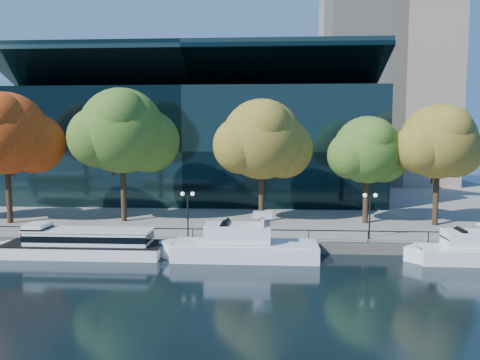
# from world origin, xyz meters

# --- Properties ---
(ground) EXTENTS (160.00, 160.00, 0.00)m
(ground) POSITION_xyz_m (0.00, 0.00, 0.00)
(ground) COLOR black
(ground) RESTS_ON ground
(promenade) EXTENTS (90.00, 67.08, 1.00)m
(promenade) POSITION_xyz_m (0.00, 36.38, 0.50)
(promenade) COLOR slate
(promenade) RESTS_ON ground
(railing) EXTENTS (88.20, 0.08, 0.99)m
(railing) POSITION_xyz_m (0.00, 3.25, 1.94)
(railing) COLOR black
(railing) RESTS_ON promenade
(convention_building) EXTENTS (50.00, 24.57, 21.43)m
(convention_building) POSITION_xyz_m (-4.00, 31.79, 8.51)
(convention_building) COLOR black
(convention_building) RESTS_ON ground
(office_tower) EXTENTS (22.50, 22.50, 65.90)m
(office_tower) POSITION_xyz_m (28.00, 55.00, 33.02)
(office_tower) COLOR tan
(office_tower) RESTS_ON ground
(tour_boat) EXTENTS (14.47, 3.23, 2.74)m
(tour_boat) POSITION_xyz_m (-9.10, 0.96, 1.17)
(tour_boat) COLOR white
(tour_boat) RESTS_ON ground
(cruiser_near) EXTENTS (13.04, 3.36, 3.78)m
(cruiser_near) POSITION_xyz_m (4.13, 0.86, 1.17)
(cruiser_near) COLOR white
(cruiser_near) RESTS_ON ground
(cruiser_far) EXTENTS (9.95, 2.76, 3.25)m
(cruiser_far) POSITION_xyz_m (22.46, 0.90, 1.03)
(cruiser_far) COLOR white
(cruiser_far) RESTS_ON ground
(tree_1) EXTENTS (10.40, 8.53, 13.38)m
(tree_1) POSITION_xyz_m (-19.89, 9.68, 10.03)
(tree_1) COLOR black
(tree_1) RESTS_ON promenade
(tree_2) EXTENTS (11.04, 9.05, 13.88)m
(tree_2) POSITION_xyz_m (-8.46, 11.42, 10.27)
(tree_2) COLOR black
(tree_2) RESTS_ON promenade
(tree_3) EXTENTS (10.35, 8.49, 12.74)m
(tree_3) POSITION_xyz_m (5.98, 11.91, 9.42)
(tree_3) COLOR black
(tree_3) RESTS_ON promenade
(tree_4) EXTENTS (8.55, 7.01, 10.95)m
(tree_4) POSITION_xyz_m (16.66, 11.90, 8.37)
(tree_4) COLOR black
(tree_4) RESTS_ON promenade
(tree_5) EXTENTS (9.26, 7.59, 12.10)m
(tree_5) POSITION_xyz_m (23.46, 11.21, 9.23)
(tree_5) COLOR black
(tree_5) RESTS_ON promenade
(lamp_1) EXTENTS (1.26, 0.36, 4.03)m
(lamp_1) POSITION_xyz_m (-0.64, 4.50, 3.98)
(lamp_1) COLOR black
(lamp_1) RESTS_ON promenade
(lamp_2) EXTENTS (1.26, 0.36, 4.03)m
(lamp_2) POSITION_xyz_m (15.35, 4.50, 3.98)
(lamp_2) COLOR black
(lamp_2) RESTS_ON promenade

